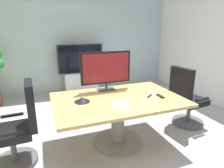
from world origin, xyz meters
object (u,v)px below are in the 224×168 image
at_px(conference_phone, 82,100).
at_px(office_chair_left, 19,131).
at_px(office_chair_right, 186,102).
at_px(remote_control, 160,96).
at_px(conference_table, 118,110).
at_px(tv_monitor, 106,69).
at_px(wall_display_unit, 81,76).

bearing_deg(conference_phone, office_chair_left, -177.95).
distance_m(office_chair_right, remote_control, 0.82).
xyz_separation_m(conference_table, office_chair_right, (1.36, 0.08, -0.09)).
bearing_deg(office_chair_right, remote_control, 101.56).
distance_m(conference_table, office_chair_right, 1.36).
bearing_deg(tv_monitor, wall_display_unit, 89.20).
distance_m(office_chair_left, remote_control, 2.01).
bearing_deg(wall_display_unit, tv_monitor, -90.80).
relative_size(office_chair_right, conference_phone, 4.95).
relative_size(office_chair_right, tv_monitor, 1.30).
xyz_separation_m(office_chair_left, remote_control, (1.98, -0.18, 0.28)).
bearing_deg(conference_phone, conference_table, -4.99).
bearing_deg(conference_phone, tv_monitor, 38.69).
bearing_deg(tv_monitor, conference_table, -85.90).
bearing_deg(wall_display_unit, office_chair_right, -62.22).
distance_m(wall_display_unit, conference_phone, 2.69).
height_order(tv_monitor, wall_display_unit, tv_monitor).
bearing_deg(office_chair_left, office_chair_right, 88.15).
height_order(office_chair_left, wall_display_unit, wall_display_unit).
height_order(office_chair_right, conference_phone, office_chair_right).
bearing_deg(remote_control, wall_display_unit, 105.96).
height_order(conference_table, tv_monitor, tv_monitor).
bearing_deg(conference_table, remote_control, -14.40).
height_order(office_chair_right, wall_display_unit, wall_display_unit).
bearing_deg(office_chair_left, conference_phone, 88.83).
xyz_separation_m(office_chair_left, conference_phone, (0.83, 0.03, 0.30)).
xyz_separation_m(wall_display_unit, conference_phone, (-0.52, -2.61, 0.32)).
relative_size(conference_table, office_chair_left, 1.71).
xyz_separation_m(conference_table, wall_display_unit, (-0.00, 2.66, -0.11)).
bearing_deg(conference_phone, wall_display_unit, 78.67).
bearing_deg(office_chair_left, tv_monitor, 104.54).
height_order(office_chair_left, conference_phone, office_chair_left).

